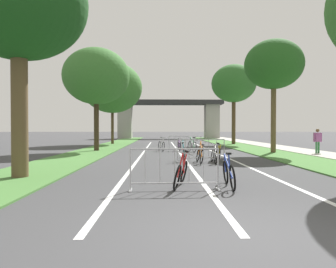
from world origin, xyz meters
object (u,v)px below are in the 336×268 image
(bicycle_yellow_4, at_px, (218,153))
(crowd_barrier_second, at_px, (201,151))
(bicycle_silver_0, at_px, (215,155))
(bicycle_blue_6, at_px, (229,174))
(bicycle_red_8, at_px, (181,173))
(crowd_barrier_nearest, at_px, (175,169))
(bicycle_purple_7, at_px, (180,146))
(tree_right_cypress_far, at_px, (234,84))
(tree_left_oak_mid, at_px, (112,88))
(bicycle_orange_2, at_px, (200,155))
(crowd_barrier_third, at_px, (185,144))
(pedestrian_in_red_jacket, at_px, (318,139))
(bicycle_white_5, at_px, (161,145))
(bicycle_teal_3, at_px, (184,153))
(tree_left_pine_near, at_px, (19,3))
(bicycle_green_1, at_px, (192,146))
(tree_right_maple_mid, at_px, (274,65))
(tree_left_pine_far, at_px, (96,77))

(bicycle_yellow_4, bearing_deg, crowd_barrier_second, 28.73)
(bicycle_silver_0, relative_size, bicycle_yellow_4, 1.02)
(bicycle_blue_6, height_order, bicycle_red_8, bicycle_red_8)
(crowd_barrier_nearest, distance_m, bicycle_purple_7, 14.00)
(crowd_barrier_second, xyz_separation_m, bicycle_blue_6, (-0.09, -6.35, -0.16))
(bicycle_red_8, bearing_deg, tree_right_cypress_far, -92.76)
(tree_right_cypress_far, bearing_deg, tree_left_oak_mid, 176.99)
(bicycle_orange_2, xyz_separation_m, bicycle_purple_7, (-0.45, 7.83, -0.02))
(crowd_barrier_third, distance_m, bicycle_silver_0, 7.28)
(bicycle_purple_7, bearing_deg, pedestrian_in_red_jacket, -13.23)
(bicycle_white_5, relative_size, pedestrian_in_red_jacket, 1.12)
(crowd_barrier_second, bearing_deg, crowd_barrier_third, 91.92)
(bicycle_teal_3, xyz_separation_m, pedestrian_in_red_jacket, (8.22, 3.49, 0.55))
(bicycle_silver_0, distance_m, bicycle_orange_2, 0.66)
(tree_left_pine_near, height_order, bicycle_white_5, tree_left_pine_near)
(bicycle_orange_2, bearing_deg, bicycle_white_5, 100.77)
(bicycle_green_1, bearing_deg, pedestrian_in_red_jacket, -31.01)
(crowd_barrier_second, height_order, bicycle_purple_7, crowd_barrier_second)
(crowd_barrier_third, bearing_deg, bicycle_yellow_4, -80.11)
(bicycle_red_8, bearing_deg, bicycle_white_5, -74.09)
(tree_right_maple_mid, relative_size, bicycle_blue_6, 4.20)
(crowd_barrier_second, bearing_deg, tree_right_cypress_far, 71.73)
(bicycle_teal_3, bearing_deg, crowd_barrier_second, -24.22)
(tree_left_pine_near, xyz_separation_m, pedestrian_in_red_jacket, (13.66, 8.64, -4.43))
(tree_left_oak_mid, height_order, crowd_barrier_third, tree_left_oak_mid)
(bicycle_teal_3, distance_m, bicycle_yellow_4, 1.64)
(bicycle_silver_0, bearing_deg, bicycle_green_1, 93.22)
(bicycle_silver_0, bearing_deg, bicycle_yellow_4, 71.04)
(bicycle_orange_2, relative_size, bicycle_teal_3, 0.97)
(tree_right_maple_mid, xyz_separation_m, crowd_barrier_second, (-5.21, -5.01, -5.01))
(tree_right_maple_mid, bearing_deg, crowd_barrier_third, 162.75)
(tree_left_pine_far, bearing_deg, bicycle_orange_2, -50.50)
(crowd_barrier_nearest, relative_size, bicycle_red_8, 1.39)
(tree_right_cypress_far, xyz_separation_m, bicycle_red_8, (-6.54, -22.12, -5.54))
(bicycle_white_5, bearing_deg, crowd_barrier_nearest, 77.43)
(pedestrian_in_red_jacket, bearing_deg, crowd_barrier_second, 13.74)
(bicycle_yellow_4, bearing_deg, bicycle_orange_2, 48.94)
(bicycle_teal_3, bearing_deg, bicycle_blue_6, -79.32)
(crowd_barrier_nearest, bearing_deg, bicycle_orange_2, 77.07)
(tree_left_pine_near, relative_size, crowd_barrier_nearest, 3.19)
(tree_left_oak_mid, relative_size, pedestrian_in_red_jacket, 5.26)
(crowd_barrier_third, bearing_deg, tree_left_oak_mid, 123.40)
(crowd_barrier_nearest, height_order, bicycle_orange_2, crowd_barrier_nearest)
(bicycle_purple_7, bearing_deg, bicycle_yellow_4, -68.74)
(bicycle_white_5, bearing_deg, bicycle_blue_6, 83.52)
(bicycle_orange_2, bearing_deg, crowd_barrier_third, 88.94)
(tree_left_oak_mid, relative_size, bicycle_purple_7, 4.83)
(tree_left_oak_mid, relative_size, bicycle_yellow_4, 4.96)
(bicycle_green_1, height_order, bicycle_orange_2, bicycle_orange_2)
(crowd_barrier_second, distance_m, bicycle_teal_3, 0.88)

